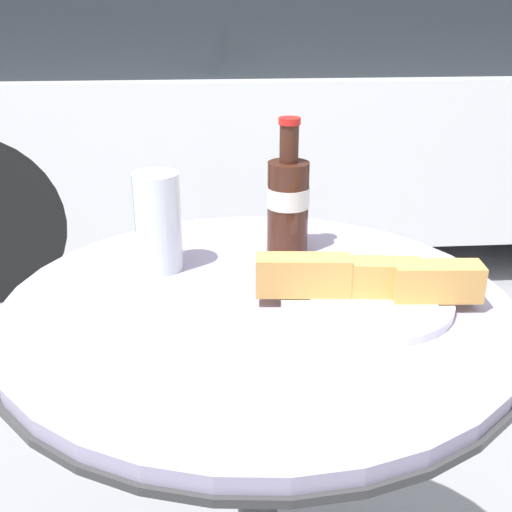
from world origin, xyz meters
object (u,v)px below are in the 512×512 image
object	(u,v)px
cola_bottle_left	(288,201)
lunch_plate_near	(366,288)
drinking_glass	(158,226)
bistro_table	(258,407)
parked_car	(289,102)

from	to	relation	value
cola_bottle_left	lunch_plate_near	xyz separation A→B (m)	(0.08, -0.20, -0.06)
drinking_glass	lunch_plate_near	xyz separation A→B (m)	(0.28, -0.14, -0.04)
drinking_glass	lunch_plate_near	distance (m)	0.32
cola_bottle_left	drinking_glass	distance (m)	0.21
bistro_table	drinking_glass	size ratio (longest dim) A/B	5.22
lunch_plate_near	parked_car	xyz separation A→B (m)	(0.22, 2.46, -0.15)
parked_car	lunch_plate_near	bearing A→B (deg)	-95.00
drinking_glass	lunch_plate_near	world-z (taller)	drinking_glass
bistro_table	parked_car	xyz separation A→B (m)	(0.36, 2.44, 0.05)
cola_bottle_left	parked_car	distance (m)	2.29
cola_bottle_left	lunch_plate_near	size ratio (longest dim) A/B	0.72
lunch_plate_near	parked_car	world-z (taller)	parked_car
bistro_table	parked_car	distance (m)	2.46
bistro_table	cola_bottle_left	bearing A→B (deg)	70.58
bistro_table	cola_bottle_left	distance (m)	0.32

